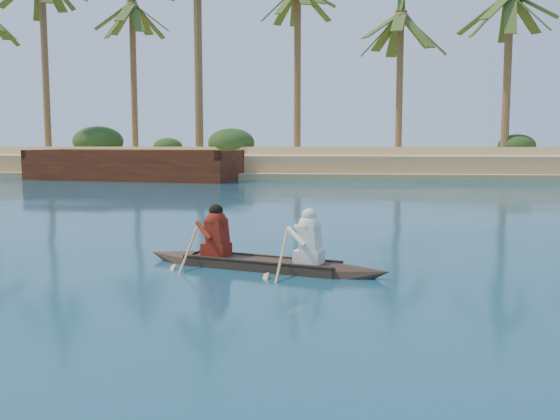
# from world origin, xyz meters

# --- Properties ---
(ground) EXTENTS (160.00, 160.00, 0.00)m
(ground) POSITION_xyz_m (0.00, 0.00, 0.00)
(ground) COLOR #0C394D
(ground) RESTS_ON ground
(sandy_embankment) EXTENTS (150.00, 51.00, 1.50)m
(sandy_embankment) POSITION_xyz_m (0.00, 46.89, 0.53)
(sandy_embankment) COLOR tan
(sandy_embankment) RESTS_ON ground
(palm_grove) EXTENTS (110.00, 14.00, 16.00)m
(palm_grove) POSITION_xyz_m (0.00, 35.00, 8.00)
(palm_grove) COLOR #2C4F1B
(palm_grove) RESTS_ON ground
(shrub_cluster) EXTENTS (100.00, 6.00, 2.40)m
(shrub_cluster) POSITION_xyz_m (0.00, 31.50, 1.20)
(shrub_cluster) COLOR #1E3613
(shrub_cluster) RESTS_ON ground
(canoe) EXTENTS (4.41, 1.95, 1.22)m
(canoe) POSITION_xyz_m (3.73, -1.23, 0.24)
(canoe) COLOR #33251B
(canoe) RESTS_ON ground
(barge_mid) EXTENTS (12.13, 5.85, 1.94)m
(barge_mid) POSITION_xyz_m (-6.22, 22.21, 0.68)
(barge_mid) COLOR #632E15
(barge_mid) RESTS_ON ground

